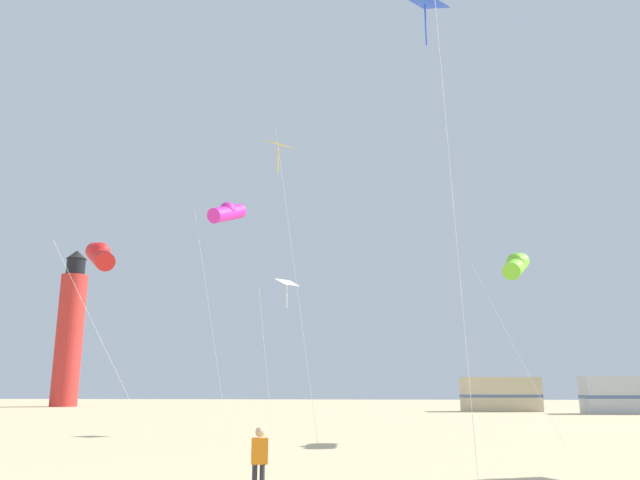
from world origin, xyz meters
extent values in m
cube|color=orange|center=(-1.33, 6.80, 0.68)|extent=(0.38, 0.29, 0.52)
sphere|color=#D8A87F|center=(-1.33, 6.80, 1.06)|extent=(0.20, 0.20, 0.20)
cylinder|color=#2D2D38|center=(-1.30, 6.99, 0.44)|extent=(0.21, 0.38, 0.13)
cylinder|color=#2D2D38|center=(-1.33, 7.15, 0.21)|extent=(0.11, 0.11, 0.42)
cylinder|color=#2D2D38|center=(-1.45, 6.95, 0.44)|extent=(0.21, 0.38, 0.13)
cylinder|color=#2D2D38|center=(-1.49, 7.11, 0.21)|extent=(0.11, 0.11, 0.42)
cylinder|color=silver|center=(-8.03, 13.72, 3.37)|extent=(3.06, 2.19, 6.75)
cylinder|color=red|center=(-9.12, 15.24, 6.75)|extent=(2.02, 2.44, 1.48)
sphere|color=red|center=(-9.12, 15.24, 6.90)|extent=(0.76, 0.76, 0.76)
cylinder|color=silver|center=(-6.01, 19.64, 4.93)|extent=(2.05, 0.68, 9.86)
cylinder|color=#D826A5|center=(-5.67, 20.66, 9.86)|extent=(1.44, 2.59, 1.48)
sphere|color=#D826A5|center=(-5.67, 20.66, 10.01)|extent=(0.76, 0.76, 0.76)
cylinder|color=silver|center=(2.93, 6.81, 5.63)|extent=(0.54, 0.86, 11.27)
cube|color=blue|center=(2.51, 7.08, 11.27)|extent=(1.22, 1.22, 0.40)
cylinder|color=blue|center=(2.51, 7.08, 10.62)|extent=(0.04, 0.04, 1.10)
cylinder|color=silver|center=(-1.77, 15.73, 5.74)|extent=(1.45, 1.76, 11.49)
cube|color=yellow|center=(-2.64, 16.45, 11.49)|extent=(1.22, 1.22, 0.40)
cylinder|color=yellow|center=(-2.64, 16.45, 10.84)|extent=(0.04, 0.04, 1.10)
cylinder|color=silver|center=(-3.88, 21.31, 3.38)|extent=(1.09, 1.77, 6.77)
cube|color=white|center=(-3.00, 21.85, 6.76)|extent=(1.22, 1.22, 0.40)
cylinder|color=white|center=(-3.00, 21.85, 6.11)|extent=(0.04, 0.04, 1.10)
cylinder|color=silver|center=(6.24, 17.18, 3.36)|extent=(2.69, 1.13, 6.73)
cylinder|color=#72D12D|center=(6.80, 18.51, 6.73)|extent=(1.61, 2.57, 1.48)
sphere|color=#72D12D|center=(6.80, 18.51, 6.88)|extent=(0.76, 0.76, 0.76)
cylinder|color=red|center=(-31.89, 58.08, 7.00)|extent=(2.80, 2.80, 14.00)
cylinder|color=black|center=(-31.89, 58.08, 14.90)|extent=(2.00, 2.00, 1.80)
cone|color=black|center=(-31.89, 58.08, 16.30)|extent=(2.20, 2.20, 1.00)
cube|color=#C6B28C|center=(11.41, 48.56, 1.40)|extent=(6.56, 2.78, 2.80)
cube|color=#4C608C|center=(11.41, 48.56, 1.26)|extent=(6.60, 2.82, 0.24)
cube|color=#B7BABF|center=(20.07, 44.38, 1.40)|extent=(6.44, 2.40, 2.80)
cube|color=#4C608C|center=(20.07, 44.38, 1.26)|extent=(6.48, 2.44, 0.24)
camera|label=1|loc=(1.17, -6.68, 1.97)|focal=34.93mm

